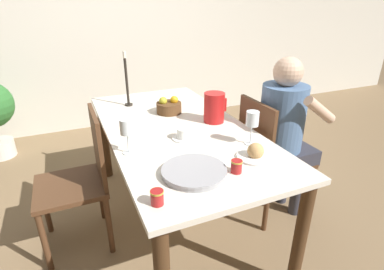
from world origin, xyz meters
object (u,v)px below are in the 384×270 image
at_px(person_seated, 285,128).
at_px(jam_jar_red, 157,197).
at_px(bread_plate, 255,153).
at_px(chair_opposite, 81,178).
at_px(wine_glass_juice, 252,121).
at_px(red_pitcher, 214,107).
at_px(teacup_near_person, 184,134).
at_px(chair_person_side, 268,156).
at_px(wine_glass_water, 127,128).
at_px(candlestick_tall, 127,84).
at_px(serving_tray, 194,172).
at_px(jam_jar_amber, 236,166).
at_px(fruit_bowl, 169,107).

height_order(person_seated, jam_jar_red, person_seated).
relative_size(person_seated, bread_plate, 6.07).
xyz_separation_m(person_seated, bread_plate, (-0.48, -0.34, 0.06)).
relative_size(chair_opposite, bread_plate, 4.63).
bearing_deg(wine_glass_juice, red_pitcher, 94.73).
bearing_deg(teacup_near_person, chair_opposite, 159.36).
bearing_deg(person_seated, chair_opposite, -101.18).
bearing_deg(jam_jar_red, teacup_near_person, 58.25).
xyz_separation_m(chair_person_side, wine_glass_water, (-0.99, -0.06, 0.40)).
relative_size(chair_person_side, candlestick_tall, 2.15).
distance_m(chair_opposite, wine_glass_water, 0.56).
relative_size(wine_glass_juice, bread_plate, 1.02).
relative_size(wine_glass_juice, jam_jar_red, 3.12).
bearing_deg(red_pitcher, wine_glass_juice, -85.27).
height_order(person_seated, serving_tray, person_seated).
bearing_deg(wine_glass_water, candlestick_tall, 77.52).
distance_m(teacup_near_person, jam_jar_amber, 0.47).
height_order(chair_person_side, fruit_bowl, chair_person_side).
bearing_deg(jam_jar_red, person_seated, 25.41).
height_order(wine_glass_juice, jam_jar_red, wine_glass_juice).
bearing_deg(candlestick_tall, jam_jar_amber, -78.27).
relative_size(wine_glass_juice, teacup_near_person, 1.38).
bearing_deg(fruit_bowl, jam_jar_red, -111.98).
bearing_deg(person_seated, jam_jar_red, -64.59).
xyz_separation_m(chair_person_side, person_seated, (0.09, -0.04, 0.22)).
relative_size(teacup_near_person, serving_tray, 0.46).
bearing_deg(fruit_bowl, chair_person_side, -38.76).
bearing_deg(wine_glass_water, serving_tray, -55.55).
distance_m(chair_opposite, red_pitcher, 0.97).
bearing_deg(bread_plate, chair_opposite, 144.99).
bearing_deg(jam_jar_amber, fruit_bowl, 90.91).
distance_m(wine_glass_juice, candlestick_tall, 1.09).
distance_m(red_pitcher, fruit_bowl, 0.37).
relative_size(chair_person_side, jam_jar_red, 14.20).
bearing_deg(jam_jar_red, red_pitcher, 48.93).
bearing_deg(person_seated, jam_jar_amber, -56.88).
height_order(wine_glass_juice, bread_plate, wine_glass_juice).
relative_size(teacup_near_person, jam_jar_red, 2.26).
distance_m(person_seated, bread_plate, 0.59).
bearing_deg(wine_glass_juice, jam_jar_red, -153.89).
xyz_separation_m(chair_person_side, candlestick_tall, (-0.81, 0.75, 0.43)).
distance_m(bread_plate, fruit_bowl, 0.86).
bearing_deg(wine_glass_juice, chair_opposite, 154.28).
relative_size(teacup_near_person, jam_jar_amber, 2.26).
distance_m(serving_tray, fruit_bowl, 0.88).
height_order(person_seated, bread_plate, person_seated).
bearing_deg(wine_glass_juice, teacup_near_person, 145.89).
bearing_deg(red_pitcher, chair_opposite, 176.78).
relative_size(jam_jar_red, candlestick_tall, 0.15).
bearing_deg(teacup_near_person, wine_glass_water, -171.14).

